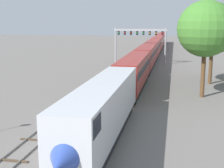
{
  "coord_description": "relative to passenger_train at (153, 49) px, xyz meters",
  "views": [
    {
      "loc": [
        7.52,
        -20.8,
        9.66
      ],
      "look_at": [
        1.0,
        12.0,
        3.0
      ],
      "focal_mm": 50.23,
      "sensor_mm": 36.0,
      "label": 1
    }
  ],
  "objects": [
    {
      "name": "trackside_tree_left",
      "position": [
        11.23,
        -33.23,
        6.02
      ],
      "size": [
        7.92,
        7.92,
        12.62
      ],
      "color": "brown",
      "rests_on": "ground"
    },
    {
      "name": "track_near",
      "position": [
        -5.5,
        -23.34,
        -2.55
      ],
      "size": [
        2.6,
        160.0,
        0.16
      ],
      "color": "slate",
      "rests_on": "ground"
    },
    {
      "name": "signal_gantry",
      "position": [
        -2.25,
        -11.81,
        3.64
      ],
      "size": [
        12.1,
        0.49,
        8.43
      ],
      "color": "#999BA0",
      "rests_on": "ground"
    },
    {
      "name": "track_main",
      "position": [
        0.0,
        -3.34,
        -2.55
      ],
      "size": [
        2.6,
        200.0,
        0.16
      ],
      "color": "slate",
      "rests_on": "ground"
    },
    {
      "name": "ground_plane",
      "position": [
        -2.0,
        -63.34,
        -2.61
      ],
      "size": [
        400.0,
        400.0,
        0.0
      ],
      "primitive_type": "plane",
      "color": "slate"
    },
    {
      "name": "passenger_train",
      "position": [
        0.0,
        0.0,
        0.0
      ],
      "size": [
        3.04,
        139.31,
        4.8
      ],
      "color": "silver",
      "rests_on": "ground"
    },
    {
      "name": "trackside_tree_right",
      "position": [
        9.28,
        -42.79,
        6.15
      ],
      "size": [
        7.12,
        7.12,
        12.35
      ],
      "color": "brown",
      "rests_on": "ground"
    }
  ]
}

